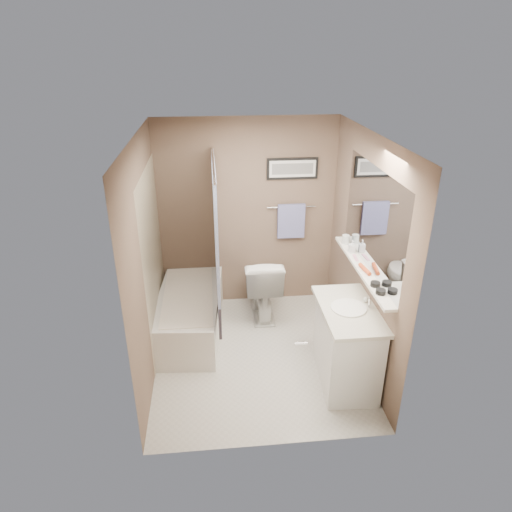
{
  "coord_description": "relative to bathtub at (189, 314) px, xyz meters",
  "views": [
    {
      "loc": [
        -0.43,
        -4.09,
        3.15
      ],
      "look_at": [
        0.0,
        0.15,
        1.15
      ],
      "focal_mm": 32.0,
      "sensor_mm": 36.0,
      "label": 1
    }
  ],
  "objects": [
    {
      "name": "candle_bowl_near",
      "position": [
        1.79,
        -1.21,
        0.89
      ],
      "size": [
        0.09,
        0.09,
        0.04
      ],
      "primitive_type": "cylinder",
      "color": "black",
      "rests_on": "shelf"
    },
    {
      "name": "bathtub",
      "position": [
        0.0,
        0.0,
        0.0
      ],
      "size": [
        0.82,
        1.55,
        0.5
      ],
      "primitive_type": "cube",
      "rotation": [
        0.0,
        0.0,
        -0.08
      ],
      "color": "white",
      "rests_on": "ground"
    },
    {
      "name": "art_image",
      "position": [
        1.3,
        0.68,
        1.53
      ],
      "size": [
        0.5,
        0.0,
        0.13
      ],
      "primitive_type": "cube",
      "color": "#595959",
      "rests_on": "art_mat"
    },
    {
      "name": "door",
      "position": [
        1.3,
        -1.78,
        0.75
      ],
      "size": [
        0.8,
        0.02,
        2.0
      ],
      "primitive_type": "cube",
      "color": "silver",
      "rests_on": "wall_front"
    },
    {
      "name": "door_handle",
      "position": [
        0.97,
        -1.73,
        0.75
      ],
      "size": [
        0.1,
        0.02,
        0.02
      ],
      "primitive_type": "cylinder",
      "rotation": [
        0.0,
        1.57,
        0.0
      ],
      "color": "silver",
      "rests_on": "door"
    },
    {
      "name": "wall_front",
      "position": [
        0.75,
        -1.77,
        0.95
      ],
      "size": [
        2.2,
        0.04,
        2.4
      ],
      "primitive_type": "cube",
      "color": "brown",
      "rests_on": "ground"
    },
    {
      "name": "wall_right",
      "position": [
        1.83,
        -0.54,
        0.95
      ],
      "size": [
        0.04,
        2.5,
        2.4
      ],
      "primitive_type": "cube",
      "color": "brown",
      "rests_on": "ground"
    },
    {
      "name": "ceiling",
      "position": [
        0.75,
        -0.54,
        2.13
      ],
      "size": [
        2.2,
        2.5,
        0.04
      ],
      "primitive_type": "cube",
      "color": "white",
      "rests_on": "wall_back"
    },
    {
      "name": "towel",
      "position": [
        1.3,
        0.66,
        0.87
      ],
      "size": [
        0.34,
        0.05,
        0.44
      ],
      "primitive_type": "cube",
      "color": "#9CA2E3",
      "rests_on": "towel_bar"
    },
    {
      "name": "curtain_rod",
      "position": [
        0.35,
        -0.04,
        1.8
      ],
      "size": [
        0.02,
        1.55,
        0.02
      ],
      "primitive_type": "cylinder",
      "rotation": [
        1.57,
        0.0,
        0.0
      ],
      "color": "silver",
      "rests_on": "wall_left"
    },
    {
      "name": "curtain_lower",
      "position": [
        0.35,
        -0.04,
        0.33
      ],
      "size": [
        0.03,
        1.45,
        0.36
      ],
      "primitive_type": "cube",
      "color": "#292B4C",
      "rests_on": "curtain_rod"
    },
    {
      "name": "toilet",
      "position": [
        0.9,
        0.32,
        0.16
      ],
      "size": [
        0.46,
        0.81,
        0.82
      ],
      "primitive_type": "imported",
      "rotation": [
        0.0,
        0.0,
        3.14
      ],
      "color": "white",
      "rests_on": "ground"
    },
    {
      "name": "vanity",
      "position": [
        1.6,
        -1.0,
        0.15
      ],
      "size": [
        0.55,
        0.93,
        0.8
      ],
      "primitive_type": "cube",
      "rotation": [
        0.0,
        0.0,
        -0.06
      ],
      "color": "white",
      "rests_on": "ground"
    },
    {
      "name": "ground",
      "position": [
        0.75,
        -0.54,
        -0.25
      ],
      "size": [
        2.5,
        2.5,
        0.0
      ],
      "primitive_type": "plane",
      "color": "beige",
      "rests_on": "ground"
    },
    {
      "name": "tub_rim",
      "position": [
        -0.0,
        0.0,
        0.25
      ],
      "size": [
        0.56,
        1.36,
        0.02
      ],
      "primitive_type": "cube",
      "color": "white",
      "rests_on": "bathtub"
    },
    {
      "name": "soap_bottle",
      "position": [
        1.79,
        -0.32,
        0.93
      ],
      "size": [
        0.07,
        0.07,
        0.14
      ],
      "primitive_type": "imported",
      "rotation": [
        0.0,
        0.0,
        0.11
      ],
      "color": "#999999",
      "rests_on": "shelf"
    },
    {
      "name": "mirror",
      "position": [
        1.84,
        -0.69,
        1.37
      ],
      "size": [
        0.02,
        1.6,
        1.0
      ],
      "primitive_type": "cube",
      "color": "silver",
      "rests_on": "wall_right"
    },
    {
      "name": "glass_jar",
      "position": [
        1.79,
        -0.09,
        0.92
      ],
      "size": [
        0.08,
        0.08,
        0.1
      ],
      "primitive_type": "cylinder",
      "color": "silver",
      "rests_on": "shelf"
    },
    {
      "name": "wall_left",
      "position": [
        -0.33,
        -0.54,
        0.95
      ],
      "size": [
        0.04,
        2.5,
        2.4
      ],
      "primitive_type": "cube",
      "color": "brown",
      "rests_on": "ground"
    },
    {
      "name": "faucet_knob",
      "position": [
        1.78,
        -0.9,
        0.62
      ],
      "size": [
        0.05,
        0.05,
        0.05
      ],
      "primitive_type": "sphere",
      "color": "white",
      "rests_on": "countertop"
    },
    {
      "name": "art_frame",
      "position": [
        1.3,
        0.7,
        1.53
      ],
      "size": [
        0.62,
        0.02,
        0.26
      ],
      "primitive_type": "cube",
      "color": "black",
      "rests_on": "wall_back"
    },
    {
      "name": "towel_bar",
      "position": [
        1.3,
        0.68,
        1.05
      ],
      "size": [
        0.6,
        0.02,
        0.02
      ],
      "primitive_type": "cylinder",
      "rotation": [
        0.0,
        1.57,
        0.0
      ],
      "color": "silver",
      "rests_on": "wall_back"
    },
    {
      "name": "shelf",
      "position": [
        1.79,
        -0.69,
        0.85
      ],
      "size": [
        0.12,
        1.6,
        0.03
      ],
      "primitive_type": "cube",
      "color": "silver",
      "rests_on": "wall_right"
    },
    {
      "name": "curtain_upper",
      "position": [
        0.35,
        -0.04,
        1.15
      ],
      "size": [
        0.03,
        1.45,
        1.28
      ],
      "primitive_type": "cube",
      "color": "white",
      "rests_on": "curtain_rod"
    },
    {
      "name": "sink_basin",
      "position": [
        1.58,
        -1.0,
        0.6
      ],
      "size": [
        0.34,
        0.34,
        0.01
      ],
      "primitive_type": "cylinder",
      "color": "white",
      "rests_on": "countertop"
    },
    {
      "name": "art_mat",
      "position": [
        1.3,
        0.68,
        1.53
      ],
      "size": [
        0.56,
        0.0,
        0.2
      ],
      "primitive_type": "cube",
      "color": "white",
      "rests_on": "art_frame"
    },
    {
      "name": "countertop",
      "position": [
        1.59,
        -1.0,
        0.57
      ],
      "size": [
        0.54,
        0.96,
        0.04
      ],
      "primitive_type": "cube",
      "color": "beige",
      "rests_on": "vanity"
    },
    {
      "name": "pink_comb",
      "position": [
        1.79,
        -0.47,
        0.87
      ],
      "size": [
        0.04,
        0.16,
        0.01
      ],
      "primitive_type": "cube",
      "rotation": [
        0.0,
        0.0,
        -0.06
      ],
      "color": "#CC7D98",
      "rests_on": "shelf"
    },
    {
      "name": "faucet_spout",
      "position": [
        1.78,
        -1.0,
        0.64
      ],
      "size": [
        0.02,
        0.02,
        0.1
      ],
      "primitive_type": "cylinder",
      "color": "silver",
      "rests_on": "countertop"
    },
    {
      "name": "tile_surround",
      "position": [
        -0.34,
        -0.04,
        0.75
      ],
      "size": [
        0.02,
        1.55,
        2.0
      ],
      "primitive_type": "cube",
      "color": "#B7A98B",
      "rests_on": "wall_left"
    },
    {
      "name": "candle_bowl_far",
      "position": [
        1.79,
        -1.07,
        0.89
      ],
      "size": [
        0.09,
        0.09,
        0.04
      ],
      "primitive_type": "cylinder",
      "color": "black",
      "rests_on": "shelf"
    },
    {
      "name": "hair_brush_front",
      "position": [
        1.79,
        -0.77,
        0.89
      ],
      "size": [
        0.07,
        0.22,
        0.04
      ],
      "primitive_type": "cylinder",
      "rotation": [
        1.57,
        0.0,
        0.13
      ],
      "color": "#C0421B",
      "rests_on": "shelf"
    },
    {
      "name": "wall_back",
      "position": [
        0.75,
        0.69,
        0.95
      ],
      "size": [
        2.2,
        0.04,
        2.4
      ],
      "primitive_type": "cube",
      "color": "brown",
      "rests_on": "ground"
    }
  ]
}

